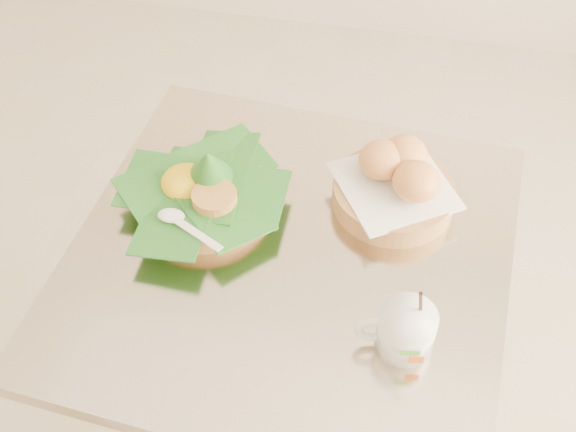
% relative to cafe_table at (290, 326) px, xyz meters
% --- Properties ---
extents(cafe_table, '(0.75, 0.75, 0.75)m').
position_rel_cafe_table_xyz_m(cafe_table, '(0.00, 0.00, 0.00)').
color(cafe_table, gray).
rests_on(cafe_table, floor).
extents(rice_basket, '(0.28, 0.28, 0.14)m').
position_rel_cafe_table_xyz_m(rice_basket, '(-0.16, 0.07, 0.26)').
color(rice_basket, '#AE864A').
rests_on(rice_basket, cafe_table).
extents(bread_basket, '(0.24, 0.24, 0.11)m').
position_rel_cafe_table_xyz_m(bread_basket, '(0.15, 0.15, 0.26)').
color(bread_basket, '#AE864A').
rests_on(bread_basket, cafe_table).
extents(coffee_mug, '(0.11, 0.09, 0.14)m').
position_rel_cafe_table_xyz_m(coffee_mug, '(0.20, -0.14, 0.26)').
color(coffee_mug, white).
rests_on(coffee_mug, cafe_table).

